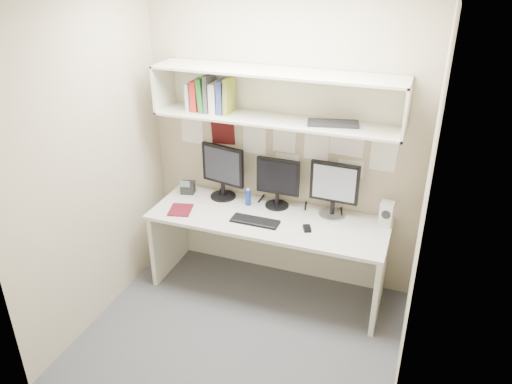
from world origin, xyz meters
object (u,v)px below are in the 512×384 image
(monitor_center, at_px, (278,181))
(monitor_left, at_px, (223,170))
(keyboard, at_px, (255,221))
(desk, at_px, (268,253))
(speaker, at_px, (386,214))
(desk_phone, at_px, (188,187))
(monitor_right, at_px, (334,187))
(maroon_notebook, at_px, (181,210))

(monitor_center, bearing_deg, monitor_left, 180.00)
(monitor_center, height_order, keyboard, monitor_center)
(desk, bearing_deg, monitor_center, 87.95)
(speaker, height_order, desk_phone, speaker)
(keyboard, bearing_deg, speaker, 17.82)
(monitor_center, relative_size, speaker, 2.11)
(monitor_right, relative_size, desk_phone, 3.26)
(monitor_right, bearing_deg, desk_phone, -176.04)
(monitor_center, bearing_deg, desk_phone, -176.99)
(monitor_left, distance_m, maroon_notebook, 0.52)
(monitor_left, relative_size, speaker, 2.35)
(monitor_center, height_order, speaker, monitor_center)
(desk, xyz_separation_m, keyboard, (-0.07, -0.12, 0.37))
(monitor_left, xyz_separation_m, desk_phone, (-0.34, -0.04, -0.21))
(monitor_center, relative_size, keyboard, 1.10)
(desk, xyz_separation_m, maroon_notebook, (-0.75, -0.16, 0.37))
(monitor_left, height_order, keyboard, monitor_left)
(speaker, bearing_deg, monitor_right, -178.51)
(desk_phone, bearing_deg, monitor_right, -11.09)
(desk_phone, bearing_deg, monitor_left, -5.44)
(speaker, distance_m, desk_phone, 1.78)
(monitor_left, height_order, monitor_center, monitor_left)
(monitor_center, relative_size, monitor_right, 0.93)
(monitor_left, relative_size, monitor_right, 1.04)
(monitor_right, distance_m, desk_phone, 1.35)
(maroon_notebook, xyz_separation_m, desk_phone, (-0.10, 0.33, 0.05))
(keyboard, bearing_deg, maroon_notebook, -177.01)
(maroon_notebook, relative_size, desk_phone, 1.56)
(desk, xyz_separation_m, desk_phone, (-0.84, 0.17, 0.42))
(monitor_left, xyz_separation_m, monitor_right, (1.00, 0.00, -0.01))
(keyboard, relative_size, speaker, 1.92)
(monitor_right, height_order, keyboard, monitor_right)
(keyboard, bearing_deg, desk, 59.84)
(maroon_notebook, bearing_deg, monitor_right, 2.42)
(monitor_left, distance_m, monitor_center, 0.51)
(monitor_right, bearing_deg, maroon_notebook, -161.17)
(monitor_right, relative_size, speaker, 2.27)
(monitor_left, relative_size, keyboard, 1.22)
(monitor_right, bearing_deg, speaker, -1.27)
(monitor_center, distance_m, desk_phone, 0.87)
(monitor_left, height_order, monitor_right, monitor_left)
(desk, distance_m, monitor_right, 0.82)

